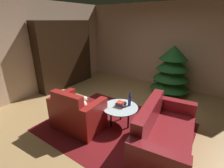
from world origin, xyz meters
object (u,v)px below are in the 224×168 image
object	(u,v)px
bookshelf_unit	(68,55)
bottle_on_table	(130,100)
book_stack_on_table	(121,104)
armchair_red	(77,114)
decorated_tree	(172,70)
couch_red	(163,135)
coffee_table	(120,108)

from	to	relation	value
bookshelf_unit	bottle_on_table	xyz separation A→B (m)	(2.90, -0.93, -0.48)
book_stack_on_table	bottle_on_table	bearing A→B (deg)	44.01
armchair_red	decorated_tree	xyz separation A→B (m)	(1.05, 2.89, 0.42)
bookshelf_unit	decorated_tree	world-z (taller)	bookshelf_unit
book_stack_on_table	bottle_on_table	size ratio (longest dim) A/B	0.69
armchair_red	decorated_tree	bearing A→B (deg)	70.01
couch_red	decorated_tree	world-z (taller)	decorated_tree
bottle_on_table	book_stack_on_table	bearing A→B (deg)	-135.99
bookshelf_unit	armchair_red	world-z (taller)	bookshelf_unit
bottle_on_table	decorated_tree	bearing A→B (deg)	83.75
coffee_table	couch_red	bearing A→B (deg)	-10.62
bookshelf_unit	couch_red	size ratio (longest dim) A/B	1.19
couch_red	armchair_red	bearing A→B (deg)	-166.75
armchair_red	couch_red	distance (m)	1.73
coffee_table	armchair_red	bearing A→B (deg)	-139.62
couch_red	book_stack_on_table	xyz separation A→B (m)	(-1.00, 0.22, 0.20)
coffee_table	bottle_on_table	xyz separation A→B (m)	(0.13, 0.16, 0.16)
bottle_on_table	couch_red	bearing A→B (deg)	-21.77
armchair_red	decorated_tree	size ratio (longest dim) A/B	0.72
armchair_red	bottle_on_table	world-z (taller)	armchair_red
bookshelf_unit	couch_red	world-z (taller)	bookshelf_unit
bookshelf_unit	decorated_tree	distance (m)	3.37
couch_red	book_stack_on_table	size ratio (longest dim) A/B	8.15
armchair_red	bottle_on_table	distance (m)	1.13
couch_red	bottle_on_table	distance (m)	0.98
book_stack_on_table	bottle_on_table	xyz separation A→B (m)	(0.14, 0.13, 0.08)
couch_red	decorated_tree	distance (m)	2.61
bookshelf_unit	armchair_red	distance (m)	2.77
bookshelf_unit	decorated_tree	bearing A→B (deg)	21.16
bookshelf_unit	book_stack_on_table	size ratio (longest dim) A/B	9.71
bookshelf_unit	couch_red	xyz separation A→B (m)	(3.76, -1.28, -0.76)
book_stack_on_table	decorated_tree	xyz separation A→B (m)	(0.37, 2.28, 0.25)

